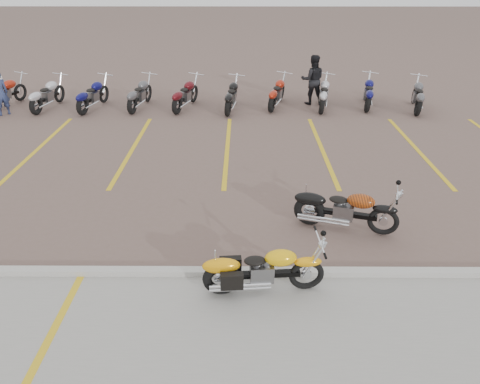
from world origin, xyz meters
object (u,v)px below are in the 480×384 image
object	(u,v)px
bollard	(2,90)
flame_cruiser	(343,210)
person_b	(313,80)
yellow_cruiser	(261,271)
person_a	(0,93)

from	to	relation	value
bollard	flame_cruiser	bearing A→B (deg)	-39.93
flame_cruiser	person_b	size ratio (longest dim) A/B	1.11
yellow_cruiser	flame_cruiser	world-z (taller)	flame_cruiser
yellow_cruiser	flame_cruiser	xyz separation A→B (m)	(1.69, 1.98, 0.02)
person_a	bollard	size ratio (longest dim) A/B	1.53
yellow_cruiser	person_b	size ratio (longest dim) A/B	1.09
flame_cruiser	person_b	distance (m)	9.14
flame_cruiser	person_a	world-z (taller)	person_a
yellow_cruiser	person_a	distance (m)	12.90
yellow_cruiser	person_b	world-z (taller)	person_b
person_a	bollard	bearing A→B (deg)	-109.46
bollard	yellow_cruiser	bearing A→B (deg)	-50.29
person_b	yellow_cruiser	bearing A→B (deg)	79.38
flame_cruiser	person_a	distance (m)	12.81
person_b	person_a	bearing A→B (deg)	8.61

